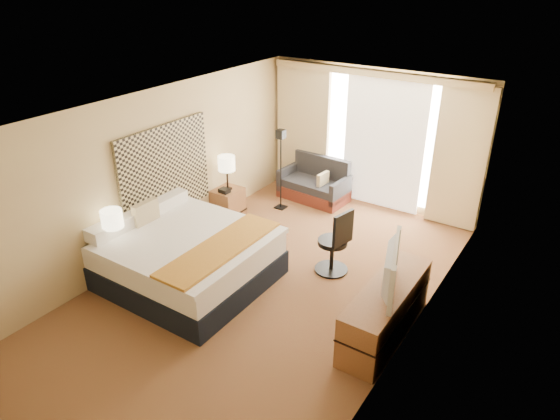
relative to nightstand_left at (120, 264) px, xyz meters
The scene contains 21 objects.
floor 2.16m from the nightstand_left, 29.31° to the left, with size 4.20×7.00×0.02m, color #561A18.
ceiling 3.16m from the nightstand_left, 29.31° to the left, with size 4.20×7.00×0.02m, color white.
wall_back 5.02m from the nightstand_left, 67.66° to the left, with size 4.20×0.02×2.60m, color #D1B87F.
wall_front 3.25m from the nightstand_left, 52.65° to the right, with size 4.20×0.02×2.60m, color #D1B87F.
wall_left 1.49m from the nightstand_left, 102.36° to the left, with size 0.02×7.00×2.60m, color #D1B87F.
wall_right 4.23m from the nightstand_left, 14.81° to the left, with size 0.02×7.00×2.60m, color #D1B87F.
headboard 1.62m from the nightstand_left, 98.64° to the left, with size 0.06×1.85×1.50m, color black.
nightstand_left is the anchor object (origin of this frame).
nightstand_right 2.50m from the nightstand_left, 90.00° to the left, with size 0.45×0.52×0.55m, color #935B35.
media_dresser 3.85m from the nightstand_left, 15.84° to the left, with size 0.50×1.80×0.70m, color #935B35.
window 5.10m from the nightstand_left, 64.87° to the left, with size 2.30×0.02×2.30m, color white.
curtains 4.95m from the nightstand_left, 67.18° to the left, with size 4.12×0.19×2.56m.
bed 0.99m from the nightstand_left, 34.26° to the left, with size 2.22×2.03×1.08m.
loveseat 4.19m from the nightstand_left, 77.17° to the left, with size 1.38×0.80×0.83m.
floor_lamp 3.50m from the nightstand_left, 79.76° to the left, with size 0.20×0.20×1.56m.
desk_chair 3.18m from the nightstand_left, 37.72° to the left, with size 0.51×0.51×1.05m.
lamp_left 0.77m from the nightstand_left, 48.27° to the right, with size 0.30×0.30×0.63m.
lamp_right 2.61m from the nightstand_left, 89.54° to the left, with size 0.31×0.31×0.64m.
tissue_box 0.39m from the nightstand_left, 56.75° to the left, with size 0.13×0.13×0.12m, color #88B2D3.
telephone 2.39m from the nightstand_left, 88.94° to the left, with size 0.19×0.15×0.07m, color black.
television 3.85m from the nightstand_left, 15.06° to the left, with size 1.05×0.14×0.61m, color black.
Camera 1 is at (3.50, -4.91, 4.23)m, focal length 32.00 mm.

